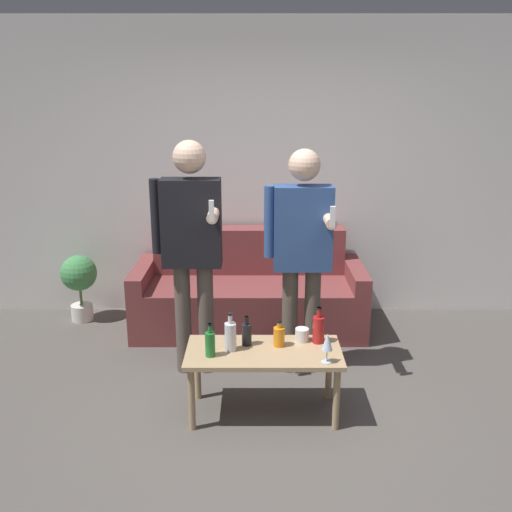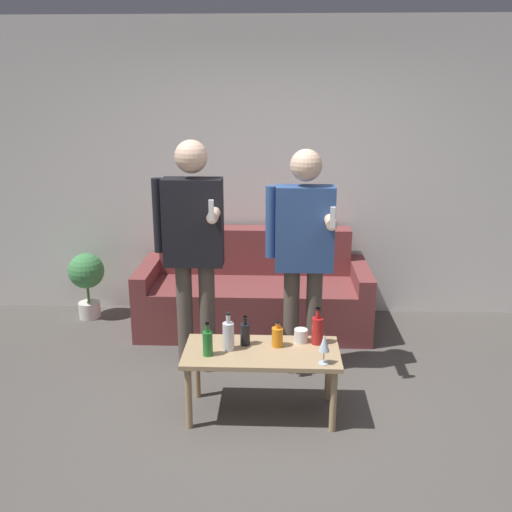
% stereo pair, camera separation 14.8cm
% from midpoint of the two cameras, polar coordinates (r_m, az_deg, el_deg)
% --- Properties ---
extents(ground_plane, '(16.00, 16.00, 0.00)m').
position_cam_midpoint_polar(ground_plane, '(3.66, 2.32, -18.46)').
color(ground_plane, '#514C47').
extents(wall_back, '(8.00, 0.06, 2.70)m').
position_cam_midpoint_polar(wall_back, '(5.31, 2.51, 8.42)').
color(wall_back, silver).
rests_on(wall_back, ground_plane).
extents(couch, '(2.02, 0.81, 0.86)m').
position_cam_midpoint_polar(couch, '(5.15, 0.62, -3.79)').
color(couch, brown).
rests_on(couch, ground_plane).
extents(coffee_table, '(1.01, 0.48, 0.46)m').
position_cam_midpoint_polar(coffee_table, '(3.78, 1.70, -10.22)').
color(coffee_table, tan).
rests_on(coffee_table, ground_plane).
extents(bottle_orange, '(0.08, 0.08, 0.25)m').
position_cam_midpoint_polar(bottle_orange, '(3.83, 7.27, -7.33)').
color(bottle_orange, '#B21E1E').
rests_on(bottle_orange, coffee_table).
extents(bottle_green, '(0.08, 0.08, 0.18)m').
position_cam_midpoint_polar(bottle_green, '(3.78, 3.29, -8.02)').
color(bottle_green, orange).
rests_on(bottle_green, coffee_table).
extents(bottle_dark, '(0.07, 0.07, 0.20)m').
position_cam_midpoint_polar(bottle_dark, '(3.80, 0.03, -7.76)').
color(bottle_dark, black).
rests_on(bottle_dark, coffee_table).
extents(bottle_yellow, '(0.06, 0.06, 0.22)m').
position_cam_midpoint_polar(bottle_yellow, '(3.66, -3.69, -8.64)').
color(bottle_yellow, '#23752D').
rests_on(bottle_yellow, coffee_table).
extents(bottle_red, '(0.08, 0.08, 0.26)m').
position_cam_midpoint_polar(bottle_red, '(3.72, -1.63, -7.93)').
color(bottle_red, silver).
rests_on(bottle_red, coffee_table).
extents(wine_glass_near, '(0.07, 0.07, 0.19)m').
position_cam_midpoint_polar(wine_glass_near, '(3.56, 8.04, -8.69)').
color(wine_glass_near, silver).
rests_on(wine_glass_near, coffee_table).
extents(cup_on_table, '(0.09, 0.09, 0.09)m').
position_cam_midpoint_polar(cup_on_table, '(3.87, 5.61, -7.93)').
color(cup_on_table, white).
rests_on(cup_on_table, coffee_table).
extents(person_standing_left, '(0.50, 0.45, 1.75)m').
position_cam_midpoint_polar(person_standing_left, '(4.15, -5.31, 1.67)').
color(person_standing_left, brown).
rests_on(person_standing_left, ground_plane).
extents(person_standing_right, '(0.50, 0.43, 1.69)m').
position_cam_midpoint_polar(person_standing_right, '(4.13, 5.79, 1.05)').
color(person_standing_right, brown).
rests_on(person_standing_right, ground_plane).
extents(potted_plant, '(0.33, 0.33, 0.63)m').
position_cam_midpoint_polar(potted_plant, '(5.51, -15.84, -2.00)').
color(potted_plant, silver).
rests_on(potted_plant, ground_plane).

